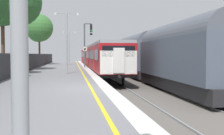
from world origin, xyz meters
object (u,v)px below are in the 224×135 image
signal_gantry (86,40)px  background_tree_left (39,29)px  platform_lamp_far (69,45)px  background_tree_back (18,3)px  speed_limit_sign (85,54)px  commuter_train_at_platform (96,57)px  platform_lamp_mid (67,37)px  background_tree_centre (0,6)px  freight_train_adjacent_track (152,54)px

signal_gantry → background_tree_left: size_ratio=0.70×
platform_lamp_far → background_tree_back: bearing=-106.7°
speed_limit_sign → platform_lamp_far: 12.22m
commuter_train_at_platform → speed_limit_sign: bearing=-105.6°
speed_limit_sign → background_tree_left: background_tree_left is taller
speed_limit_sign → platform_lamp_mid: size_ratio=0.50×
commuter_train_at_platform → background_tree_back: (-8.56, -10.63, 5.37)m
background_tree_back → background_tree_centre: bearing=-92.0°
commuter_train_at_platform → freight_train_adjacent_track: bearing=-74.5°
freight_train_adjacent_track → background_tree_centre: 13.54m
freight_train_adjacent_track → platform_lamp_mid: (-7.75, -1.95, 1.40)m
speed_limit_sign → platform_lamp_far: platform_lamp_far is taller
background_tree_left → background_tree_centre: (-0.29, -23.67, -0.26)m
platform_lamp_far → background_tree_back: background_tree_back is taller
speed_limit_sign → background_tree_back: bearing=-148.9°
background_tree_back → signal_gantry: bearing=45.8°
platform_lamp_mid → background_tree_back: 8.35m
commuter_train_at_platform → background_tree_left: 11.63m
platform_lamp_mid → platform_lamp_far: 21.81m
signal_gantry → platform_lamp_far: 9.06m
platform_lamp_far → background_tree_back: 17.10m
freight_train_adjacent_track → platform_lamp_far: 21.37m
background_tree_centre → signal_gantry: bearing=61.8°
commuter_train_at_platform → freight_train_adjacent_track: size_ratio=1.43×
commuter_train_at_platform → signal_gantry: size_ratio=7.29×
platform_lamp_far → background_tree_centre: background_tree_centre is taller
background_tree_back → platform_lamp_mid: bearing=-50.2°
freight_train_adjacent_track → background_tree_left: background_tree_left is taller
speed_limit_sign → background_tree_left: size_ratio=0.32×
platform_lamp_mid → background_tree_centre: background_tree_centre is taller
platform_lamp_mid → signal_gantry: bearing=80.2°
signal_gantry → speed_limit_sign: size_ratio=2.19×
platform_lamp_mid → freight_train_adjacent_track: bearing=14.1°
signal_gantry → freight_train_adjacent_track: bearing=-63.6°
freight_train_adjacent_track → platform_lamp_mid: 8.11m
speed_limit_sign → background_tree_back: size_ratio=0.28×
platform_lamp_mid → background_tree_left: 23.73m
signal_gantry → background_tree_centre: bearing=-118.2°
freight_train_adjacent_track → signal_gantry: signal_gantry is taller
freight_train_adjacent_track → background_tree_left: 24.88m
signal_gantry → platform_lamp_mid: bearing=-99.8°
background_tree_centre → background_tree_back: background_tree_back is taller
commuter_train_at_platform → background_tree_left: bearing=141.8°
platform_lamp_mid → platform_lamp_far: platform_lamp_far is taller
freight_train_adjacent_track → platform_lamp_mid: platform_lamp_mid is taller
background_tree_left → background_tree_centre: bearing=-90.7°
freight_train_adjacent_track → speed_limit_sign: freight_train_adjacent_track is taller
signal_gantry → platform_lamp_far: size_ratio=1.06×
background_tree_left → background_tree_centre: size_ratio=1.11×
background_tree_left → background_tree_back: (-0.08, -17.32, 1.06)m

